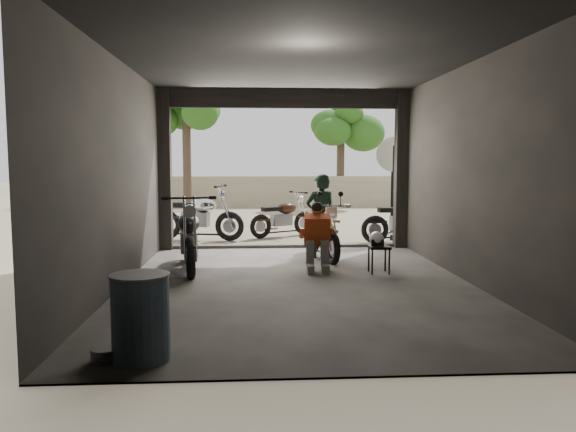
{
  "coord_description": "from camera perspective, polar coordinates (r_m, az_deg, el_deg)",
  "views": [
    {
      "loc": [
        -0.64,
        -7.91,
        1.78
      ],
      "look_at": [
        -0.11,
        0.6,
        0.95
      ],
      "focal_mm": 35.0,
      "sensor_mm": 36.0,
      "label": 1
    }
  ],
  "objects": [
    {
      "name": "helmet",
      "position": [
        9.0,
        8.97,
        -2.27
      ],
      "size": [
        0.31,
        0.32,
        0.22
      ],
      "primitive_type": "ellipsoid",
      "rotation": [
        0.0,
        0.0,
        -0.43
      ],
      "color": "silver",
      "rests_on": "stool"
    },
    {
      "name": "outside_bike_c",
      "position": [
        12.47,
        11.84,
        -0.07
      ],
      "size": [
        1.75,
        0.81,
        1.16
      ],
      "primitive_type": null,
      "rotation": [
        0.0,
        0.0,
        1.64
      ],
      "color": "black",
      "rests_on": "ground"
    },
    {
      "name": "tree_left",
      "position": [
        20.67,
        -10.33,
        11.62
      ],
      "size": [
        2.2,
        2.2,
        5.6
      ],
      "color": "#382B1E",
      "rests_on": "ground"
    },
    {
      "name": "left_bike",
      "position": [
        9.27,
        -10.07,
        -1.67
      ],
      "size": [
        1.02,
        1.94,
        1.25
      ],
      "primitive_type": null,
      "rotation": [
        0.0,
        0.0,
        0.15
      ],
      "color": "black",
      "rests_on": "ground"
    },
    {
      "name": "stool",
      "position": [
        8.99,
        9.23,
        -3.47
      ],
      "size": [
        0.32,
        0.32,
        0.45
      ],
      "rotation": [
        0.0,
        0.0,
        0.31
      ],
      "color": "black",
      "rests_on": "ground"
    },
    {
      "name": "mechanic",
      "position": [
        9.05,
        3.0,
        -2.31
      ],
      "size": [
        0.59,
        0.77,
        1.08
      ],
      "primitive_type": null,
      "rotation": [
        0.0,
        0.0,
        -0.05
      ],
      "color": "#9B3914",
      "rests_on": "ground"
    },
    {
      "name": "rider",
      "position": [
        10.28,
        3.36,
        -0.04
      ],
      "size": [
        0.63,
        0.47,
        1.55
      ],
      "primitive_type": "imported",
      "rotation": [
        0.0,
        0.0,
        3.34
      ],
      "color": "black",
      "rests_on": "ground"
    },
    {
      "name": "ground",
      "position": [
        8.14,
        1.01,
        -7.07
      ],
      "size": [
        80.0,
        80.0,
        0.0
      ],
      "primitive_type": "plane",
      "color": "#7A6D56",
      "rests_on": "ground"
    },
    {
      "name": "main_bike",
      "position": [
        10.19,
        3.5,
        -1.52
      ],
      "size": [
        0.93,
        1.66,
        1.05
      ],
      "primitive_type": null,
      "rotation": [
        0.0,
        0.0,
        0.19
      ],
      "color": "beige",
      "rests_on": "ground"
    },
    {
      "name": "outside_bike_a",
      "position": [
        12.8,
        -9.15,
        0.35
      ],
      "size": [
        1.99,
        1.18,
        1.26
      ],
      "primitive_type": null,
      "rotation": [
        0.0,
        0.0,
        1.33
      ],
      "color": "black",
      "rests_on": "ground"
    },
    {
      "name": "boundary_wall",
      "position": [
        21.96,
        -1.91,
        2.5
      ],
      "size": [
        18.0,
        0.3,
        1.2
      ],
      "primitive_type": "cube",
      "color": "gray",
      "rests_on": "ground"
    },
    {
      "name": "sign_post",
      "position": [
        12.76,
        10.62,
        4.48
      ],
      "size": [
        0.77,
        0.08,
        2.32
      ],
      "rotation": [
        0.0,
        0.0,
        -0.33
      ],
      "color": "black",
      "rests_on": "ground"
    },
    {
      "name": "garage",
      "position": [
        8.5,
        0.73,
        2.18
      ],
      "size": [
        7.0,
        7.13,
        3.2
      ],
      "color": "#2D2B28",
      "rests_on": "ground"
    },
    {
      "name": "oil_drum",
      "position": [
        5.2,
        -14.74,
        -10.09
      ],
      "size": [
        0.57,
        0.57,
        0.79
      ],
      "primitive_type": "cylinder",
      "rotation": [
        0.0,
        0.0,
        -0.12
      ],
      "color": "#3C5065",
      "rests_on": "ground"
    },
    {
      "name": "tree_right",
      "position": [
        22.25,
        5.41,
        10.15
      ],
      "size": [
        2.2,
        2.2,
        5.0
      ],
      "color": "#382B1E",
      "rests_on": "ground"
    },
    {
      "name": "outside_bike_b",
      "position": [
        13.27,
        -0.53,
        0.18
      ],
      "size": [
        1.67,
        1.37,
        1.06
      ],
      "primitive_type": null,
      "rotation": [
        0.0,
        0.0,
        2.12
      ],
      "color": "#35170C",
      "rests_on": "ground"
    }
  ]
}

